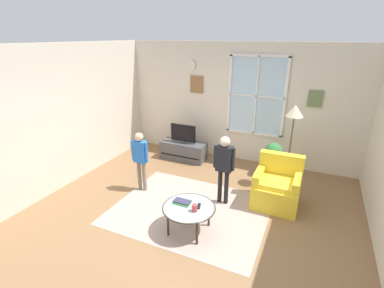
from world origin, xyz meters
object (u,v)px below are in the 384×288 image
armchair (277,187)px  remote_near_books (199,206)px  book_stack (182,202)px  potted_plant_by_window (273,156)px  tv_stand (183,151)px  floor_lamp (294,119)px  coffee_table (189,209)px  cup (194,208)px  person_black_shirt (224,163)px  television (183,133)px  person_blue_shirt (140,155)px

armchair → remote_near_books: armchair is taller
book_stack → potted_plant_by_window: size_ratio=0.36×
tv_stand → floor_lamp: 2.70m
tv_stand → book_stack: 2.61m
book_stack → floor_lamp: bearing=57.8°
coffee_table → floor_lamp: 2.60m
book_stack → cup: bearing=-23.2°
armchair → potted_plant_by_window: size_ratio=1.20×
cup → person_black_shirt: bearing=84.3°
armchair → person_black_shirt: size_ratio=0.69×
television → tv_stand: bearing=90.0°
cup → coffee_table: bearing=153.4°
person_black_shirt → book_stack: bearing=-111.4°
person_blue_shirt → person_black_shirt: (1.56, 0.21, 0.05)m
television → floor_lamp: bearing=-6.5°
television → armchair: (2.35, -1.08, -0.33)m
television → potted_plant_by_window: (2.09, 0.03, -0.23)m
coffee_table → tv_stand: bearing=117.8°
armchair → potted_plant_by_window: 1.14m
book_stack → coffee_table: bearing=-20.1°
book_stack → potted_plant_by_window: bearing=67.8°
coffee_table → floor_lamp: bearing=61.2°
coffee_table → person_blue_shirt: bearing=151.0°
television → person_blue_shirt: (-0.08, -1.64, 0.07)m
tv_stand → coffee_table: (1.26, -2.39, 0.18)m
potted_plant_by_window → floor_lamp: size_ratio=0.44×
cup → person_black_shirt: (0.10, 1.02, 0.31)m
remote_near_books → person_blue_shirt: (-1.48, 0.67, 0.30)m
person_black_shirt → floor_lamp: size_ratio=0.77×
television → floor_lamp: (2.42, -0.28, 0.71)m
tv_stand → remote_near_books: (1.39, -2.32, 0.21)m
remote_near_books → person_black_shirt: 0.96m
book_stack → remote_near_books: book_stack is taller
television → person_black_shirt: bearing=-44.1°
armchair → floor_lamp: (0.07, 0.80, 1.04)m
tv_stand → remote_near_books: size_ratio=7.75×
floor_lamp → potted_plant_by_window: bearing=137.4°
coffee_table → person_blue_shirt: size_ratio=0.69×
cup → television: bearing=119.4°
television → person_blue_shirt: size_ratio=0.53×
cup → potted_plant_by_window: bearing=74.0°
armchair → person_black_shirt: 1.05m
armchair → remote_near_books: bearing=-127.8°
television → remote_near_books: size_ratio=4.43×
tv_stand → cup: cup is taller
coffee_table → person_black_shirt: bearing=77.1°
coffee_table → book_stack: (-0.14, 0.05, 0.05)m
armchair → person_blue_shirt: size_ratio=0.75×
coffee_table → potted_plant_by_window: potted_plant_by_window is taller
armchair → potted_plant_by_window: (-0.26, 1.11, 0.10)m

